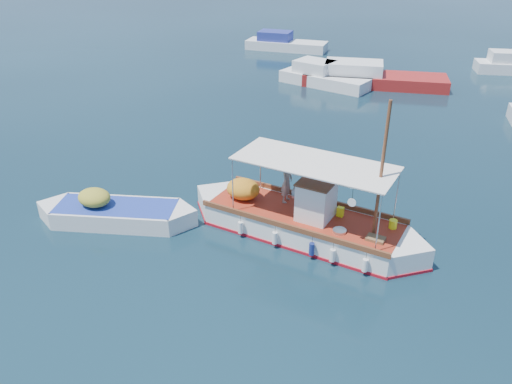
% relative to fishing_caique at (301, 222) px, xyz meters
% --- Properties ---
extents(ground, '(160.00, 160.00, 0.00)m').
position_rel_fishing_caique_xyz_m(ground, '(-0.31, -0.38, -0.49)').
color(ground, black).
rests_on(ground, ground).
extents(fishing_caique, '(9.12, 2.71, 5.56)m').
position_rel_fishing_caique_xyz_m(fishing_caique, '(0.00, 0.00, 0.00)').
color(fishing_caique, white).
rests_on(fishing_caique, ground).
extents(dinghy, '(5.71, 3.27, 1.50)m').
position_rel_fishing_caique_xyz_m(dinghy, '(-6.47, -2.50, -0.17)').
color(dinghy, white).
rests_on(dinghy, ground).
extents(bg_boat_nw, '(6.64, 3.37, 1.80)m').
position_rel_fishing_caique_xyz_m(bg_boat_nw, '(-6.36, 18.62, 0.00)').
color(bg_boat_nw, silver).
rests_on(bg_boat_nw, ground).
extents(bg_boat_n, '(10.21, 5.39, 1.80)m').
position_rel_fishing_caique_xyz_m(bg_boat_n, '(-3.46, 20.04, 0.00)').
color(bg_boat_n, maroon).
rests_on(bg_boat_n, ground).
extents(bg_boat_far_w, '(7.47, 3.44, 1.80)m').
position_rel_fishing_caique_xyz_m(bg_boat_far_w, '(-13.69, 27.76, 0.00)').
color(bg_boat_far_w, silver).
rests_on(bg_boat_far_w, ground).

